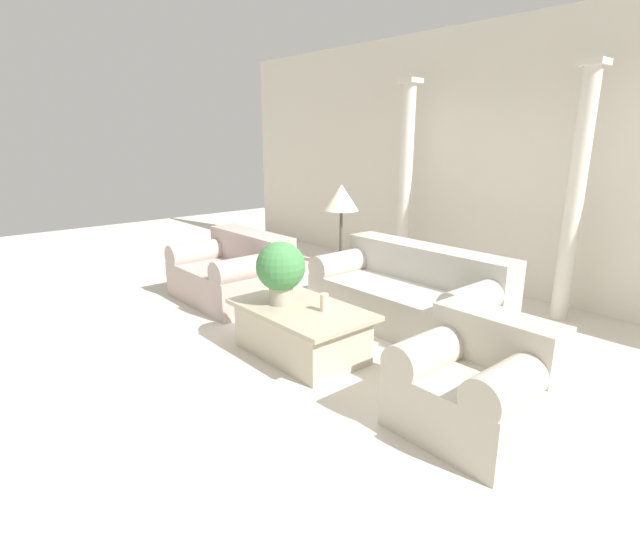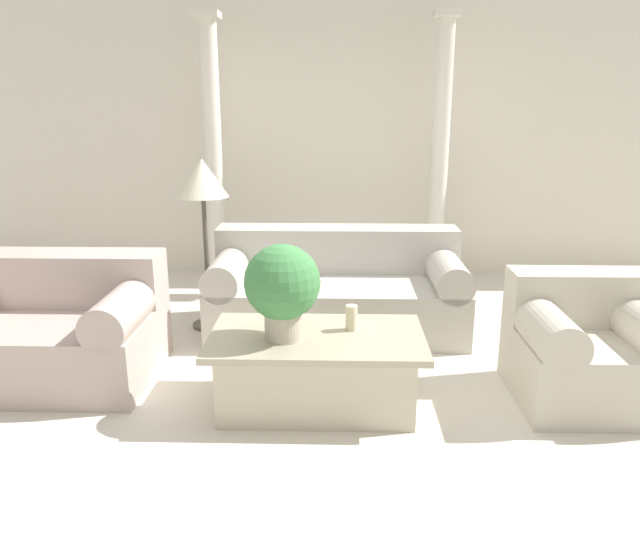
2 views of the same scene
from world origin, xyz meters
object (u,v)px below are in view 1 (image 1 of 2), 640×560
(potted_plant, at_px, (281,269))
(floor_lamp, at_px, (341,204))
(armchair, at_px, (476,381))
(coffee_table, at_px, (301,330))
(loveseat, at_px, (234,272))
(sofa_long, at_px, (410,293))

(potted_plant, relative_size, floor_lamp, 0.41)
(potted_plant, xyz_separation_m, armchair, (1.85, 0.22, -0.43))
(coffee_table, xyz_separation_m, armchair, (1.66, 0.15, 0.11))
(armchair, bearing_deg, potted_plant, -173.30)
(potted_plant, relative_size, armchair, 0.64)
(floor_lamp, distance_m, armchair, 2.96)
(loveseat, height_order, armchair, loveseat)
(sofa_long, bearing_deg, potted_plant, -102.28)
(sofa_long, height_order, loveseat, same)
(coffee_table, height_order, floor_lamp, floor_lamp)
(sofa_long, xyz_separation_m, loveseat, (-1.89, -0.97, 0.01))
(sofa_long, height_order, coffee_table, sofa_long)
(coffee_table, bearing_deg, sofa_long, 85.08)
(floor_lamp, height_order, armchair, floor_lamp)
(coffee_table, relative_size, armchair, 1.46)
(sofa_long, height_order, potted_plant, potted_plant)
(floor_lamp, bearing_deg, potted_plant, -62.58)
(potted_plant, distance_m, floor_lamp, 1.64)
(loveseat, xyz_separation_m, coffee_table, (1.77, -0.39, -0.11))
(loveseat, bearing_deg, coffee_table, -12.53)
(loveseat, bearing_deg, floor_lamp, 48.46)
(armchair, bearing_deg, sofa_long, 141.87)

